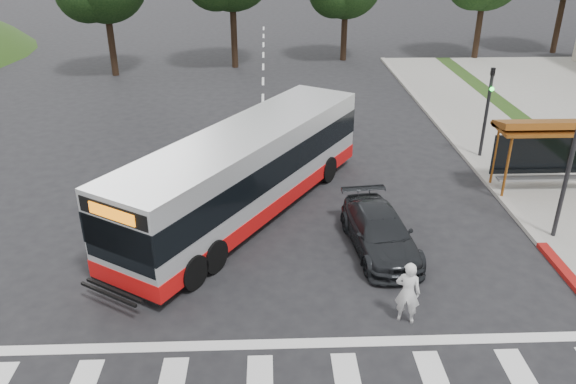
{
  "coord_description": "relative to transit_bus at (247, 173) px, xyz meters",
  "views": [
    {
      "loc": [
        0.28,
        -14.15,
        9.44
      ],
      "look_at": [
        0.89,
        2.03,
        1.6
      ],
      "focal_mm": 35.0,
      "sensor_mm": 36.0,
      "label": 1
    }
  ],
  "objects": [
    {
      "name": "ground",
      "position": [
        0.49,
        -3.7,
        -1.55
      ],
      "size": [
        140.0,
        140.0,
        0.0
      ],
      "primitive_type": "plane",
      "color": "black",
      "rests_on": "ground"
    },
    {
      "name": "sidewalk_east",
      "position": [
        11.49,
        4.3,
        -1.49
      ],
      "size": [
        4.0,
        40.0,
        0.12
      ],
      "primitive_type": "cube",
      "color": "gray",
      "rests_on": "ground"
    },
    {
      "name": "curb_east",
      "position": [
        9.49,
        4.3,
        -1.48
      ],
      "size": [
        0.3,
        40.0,
        0.15
      ],
      "primitive_type": "cube",
      "color": "#9E9991",
      "rests_on": "ground"
    },
    {
      "name": "bus_shelter",
      "position": [
        11.29,
        1.4,
        0.8
      ],
      "size": [
        4.2,
        1.6,
        2.86
      ],
      "color": "brown",
      "rests_on": "sidewalk_east"
    },
    {
      "name": "traffic_signal_ne_short",
      "position": [
        10.09,
        4.79,
        0.93
      ],
      "size": [
        0.18,
        0.37,
        4.0
      ],
      "color": "black",
      "rests_on": "ground"
    },
    {
      "name": "transit_bus",
      "position": [
        0.0,
        0.0,
        0.0
      ],
      "size": [
        8.67,
        11.53,
        3.1
      ],
      "primitive_type": null,
      "rotation": [
        0.0,
        0.0,
        -0.57
      ],
      "color": "silver",
      "rests_on": "ground"
    },
    {
      "name": "pedestrian",
      "position": [
        4.27,
        -6.2,
        -0.67
      ],
      "size": [
        0.75,
        0.62,
        1.77
      ],
      "primitive_type": "imported",
      "rotation": [
        0.0,
        0.0,
        2.79
      ],
      "color": "silver",
      "rests_on": "ground"
    },
    {
      "name": "dark_sedan",
      "position": [
        4.23,
        -2.67,
        -0.91
      ],
      "size": [
        2.28,
        4.59,
        1.28
      ],
      "primitive_type": "imported",
      "rotation": [
        0.0,
        0.0,
        0.11
      ],
      "color": "#212427",
      "rests_on": "ground"
    }
  ]
}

